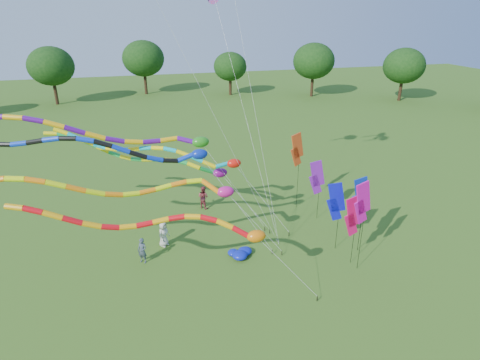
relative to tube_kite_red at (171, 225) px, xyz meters
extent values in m
plane|color=#2D5A18|center=(4.21, -0.56, -4.53)|extent=(160.00, 160.00, 0.00)
cylinder|color=#382314|center=(38.49, 37.33, -2.86)|extent=(0.50, 0.50, 3.34)
ellipsoid|color=#10340E|center=(38.49, 37.33, 1.51)|extent=(7.06, 7.06, 6.00)
cylinder|color=#382314|center=(30.32, 50.37, -3.17)|extent=(0.50, 0.50, 2.72)
ellipsoid|color=#10340E|center=(30.32, 50.37, 0.39)|extent=(5.75, 5.75, 4.89)
cylinder|color=#382314|center=(15.51, 51.98, -2.98)|extent=(0.50, 0.50, 3.09)
ellipsoid|color=#10340E|center=(15.51, 51.98, 1.05)|extent=(6.52, 6.52, 5.55)
cylinder|color=#382314|center=(1.63, 51.08, -2.77)|extent=(0.50, 0.50, 3.51)
ellipsoid|color=#10340E|center=(1.63, 51.08, 1.82)|extent=(7.42, 7.42, 6.30)
cylinder|color=#382314|center=(-13.20, 53.46, -3.31)|extent=(0.50, 0.50, 2.43)
ellipsoid|color=#10340E|center=(-13.20, 53.46, -0.14)|extent=(5.13, 5.13, 4.36)
cylinder|color=black|center=(6.92, -1.61, -4.38)|extent=(0.05, 0.05, 0.30)
cylinder|color=silver|center=(5.37, -1.26, -2.44)|extent=(0.02, 0.02, 4.80)
ellipsoid|color=orange|center=(3.83, -0.91, -0.64)|extent=(0.92, 0.59, 0.59)
cylinder|color=red|center=(3.15, -0.66, -0.45)|extent=(0.27, 0.27, 0.86)
cylinder|color=orange|center=(2.46, -0.32, -0.12)|extent=(0.27, 0.27, 0.82)
cylinder|color=red|center=(1.77, -0.01, 0.10)|extent=(0.27, 0.27, 0.77)
cylinder|color=orange|center=(1.06, 0.24, 0.18)|extent=(0.27, 0.27, 0.75)
cylinder|color=red|center=(0.34, 0.43, 0.13)|extent=(0.27, 0.27, 0.75)
cylinder|color=orange|center=(-0.40, 0.55, 0.01)|extent=(0.27, 0.27, 0.76)
cylinder|color=red|center=(-1.15, 0.61, -0.10)|extent=(0.27, 0.27, 0.76)
cylinder|color=orange|center=(-1.91, 0.62, -0.13)|extent=(0.27, 0.27, 0.77)
cylinder|color=red|center=(-2.68, 0.61, -0.03)|extent=(0.27, 0.27, 0.79)
cylinder|color=orange|center=(-3.45, 0.58, 0.21)|extent=(0.27, 0.27, 0.83)
cylinder|color=red|center=(-4.22, 0.58, 0.55)|extent=(0.27, 0.27, 0.85)
cylinder|color=orange|center=(-4.97, 0.61, 0.90)|extent=(0.27, 0.27, 0.83)
cylinder|color=red|center=(-5.72, 0.70, 1.19)|extent=(0.27, 0.27, 0.79)
cylinder|color=orange|center=(-6.45, 0.85, 1.37)|extent=(0.27, 0.27, 0.75)
cylinder|color=black|center=(6.64, 2.75, -4.38)|extent=(0.05, 0.05, 0.30)
cylinder|color=silver|center=(4.94, 2.79, -2.10)|extent=(0.02, 0.02, 5.49)
ellipsoid|color=#CC167E|center=(3.24, 2.84, 0.06)|extent=(0.95, 0.61, 0.61)
cylinder|color=orange|center=(2.48, 3.12, 0.34)|extent=(0.28, 0.28, 1.14)
cylinder|color=#DBF20C|center=(1.65, 3.41, 0.62)|extent=(0.28, 0.28, 0.83)
cylinder|color=orange|center=(0.82, 3.43, 0.57)|extent=(0.28, 0.28, 0.84)
cylinder|color=#DBF20C|center=(-0.01, 3.37, 0.46)|extent=(0.28, 0.28, 0.85)
cylinder|color=orange|center=(-0.84, 3.26, 0.38)|extent=(0.28, 0.28, 0.85)
cylinder|color=#DBF20C|center=(-1.68, 3.11, 0.39)|extent=(0.28, 0.28, 0.86)
cylinder|color=orange|center=(-2.52, 2.94, 0.54)|extent=(0.28, 0.28, 0.88)
cylinder|color=#DBF20C|center=(-3.35, 2.77, 0.83)|extent=(0.28, 0.28, 0.92)
cylinder|color=orange|center=(-4.19, 2.64, 1.19)|extent=(0.28, 0.28, 0.93)
cylinder|color=#DBF20C|center=(-5.02, 2.55, 1.56)|extent=(0.28, 0.28, 0.90)
cylinder|color=orange|center=(-5.85, 2.53, 1.84)|extent=(0.28, 0.28, 0.86)
cylinder|color=#DBF20C|center=(-6.68, 2.58, 2.00)|extent=(0.28, 0.28, 0.84)
cylinder|color=black|center=(6.55, 5.77, -4.38)|extent=(0.05, 0.05, 0.30)
cylinder|color=silver|center=(4.55, 6.02, -1.19)|extent=(0.02, 0.02, 7.33)
ellipsoid|color=#238217|center=(2.54, 6.27, 1.87)|extent=(1.02, 0.65, 0.65)
cylinder|color=#4E0B81|center=(1.72, 6.60, 1.95)|extent=(0.30, 0.30, 1.12)
cylinder|color=#E6A40C|center=(0.74, 6.89, 1.99)|extent=(0.30, 0.30, 1.02)
cylinder|color=#4E0B81|center=(-0.28, 6.85, 1.96)|extent=(0.30, 0.30, 1.02)
cylinder|color=#E6A40C|center=(-1.30, 6.79, 2.04)|extent=(0.30, 0.30, 1.04)
cylinder|color=#4E0B81|center=(-2.32, 6.73, 2.25)|extent=(0.30, 0.30, 1.07)
cylinder|color=#E6A40C|center=(-3.35, 6.68, 2.59)|extent=(0.30, 0.30, 1.09)
cylinder|color=#4E0B81|center=(-4.36, 6.67, 3.00)|extent=(0.30, 0.30, 1.10)
cylinder|color=#E6A40C|center=(-5.37, 6.72, 3.38)|extent=(0.30, 0.30, 1.07)
cylinder|color=#4E0B81|center=(-6.37, 6.84, 3.67)|extent=(0.30, 0.30, 1.03)
cylinder|color=#E6A40C|center=(-7.37, 7.02, 3.83)|extent=(0.30, 0.30, 1.02)
cylinder|color=black|center=(6.11, 3.01, -4.38)|extent=(0.05, 0.05, 0.30)
cylinder|color=silver|center=(4.04, 3.15, -1.04)|extent=(0.02, 0.02, 7.63)
ellipsoid|color=#0B26A0|center=(1.98, 3.29, 2.17)|extent=(0.86, 0.55, 0.55)
cylinder|color=#0C31C0|center=(1.24, 3.36, 2.01)|extent=(0.25, 0.25, 0.84)
cylinder|color=black|center=(0.45, 3.34, 1.93)|extent=(0.25, 0.25, 0.82)
cylinder|color=#0C31C0|center=(-0.34, 3.21, 2.15)|extent=(0.25, 0.25, 0.85)
cylinder|color=black|center=(-1.13, 3.11, 2.48)|extent=(0.25, 0.25, 0.88)
cylinder|color=#0C31C0|center=(-1.91, 3.05, 2.86)|extent=(0.25, 0.25, 0.87)
cylinder|color=black|center=(-2.70, 3.07, 3.19)|extent=(0.25, 0.25, 0.84)
cylinder|color=#0C31C0|center=(-3.48, 3.15, 3.43)|extent=(0.25, 0.25, 0.80)
cylinder|color=black|center=(-4.25, 3.29, 3.52)|extent=(0.25, 0.25, 0.79)
cylinder|color=#0C31C0|center=(-5.02, 3.49, 3.47)|extent=(0.25, 0.25, 0.81)
cylinder|color=black|center=(-5.79, 3.72, 3.35)|extent=(0.25, 0.25, 0.82)
cylinder|color=#0C31C0|center=(-6.55, 3.97, 3.23)|extent=(0.25, 0.25, 0.81)
cylinder|color=black|center=(-7.32, 4.20, 3.19)|extent=(0.25, 0.25, 0.80)
cylinder|color=black|center=(7.87, 4.72, -4.38)|extent=(0.05, 0.05, 0.30)
cylinder|color=silver|center=(6.16, 5.22, -1.86)|extent=(0.02, 0.02, 5.96)
ellipsoid|color=red|center=(4.45, 5.73, 0.53)|extent=(0.88, 0.56, 0.56)
cylinder|color=#0BB2C1|center=(3.69, 5.74, 0.48)|extent=(0.25, 0.25, 0.86)
cylinder|color=yellow|center=(2.90, 5.72, 0.63)|extent=(0.25, 0.25, 0.85)
cylinder|color=#0BB2C1|center=(2.15, 5.86, 1.00)|extent=(0.25, 0.25, 0.84)
cylinder|color=yellow|center=(1.43, 6.07, 1.32)|extent=(0.25, 0.25, 0.80)
cylinder|color=#0BB2C1|center=(0.72, 6.34, 1.52)|extent=(0.25, 0.25, 0.77)
cylinder|color=yellow|center=(0.03, 6.67, 1.58)|extent=(0.25, 0.25, 0.77)
cylinder|color=#0BB2C1|center=(-0.64, 7.05, 1.51)|extent=(0.25, 0.25, 0.79)
cylinder|color=yellow|center=(-1.31, 7.44, 1.39)|extent=(0.25, 0.25, 0.79)
cylinder|color=#0BB2C1|center=(-1.98, 7.84, 1.28)|extent=(0.25, 0.25, 0.78)
cylinder|color=yellow|center=(-2.66, 8.21, 1.26)|extent=(0.25, 0.25, 0.77)
cylinder|color=#0BB2C1|center=(-3.35, 8.54, 1.39)|extent=(0.25, 0.25, 0.78)
cylinder|color=yellow|center=(-4.05, 8.81, 1.64)|extent=(0.25, 0.25, 0.82)
cylinder|color=#0BB2C1|center=(-4.78, 9.01, 1.98)|extent=(0.25, 0.25, 0.84)
cylinder|color=yellow|center=(-5.52, 9.15, 2.33)|extent=(0.25, 0.25, 0.83)
cylinder|color=black|center=(6.76, 5.37, -4.38)|extent=(0.05, 0.05, 0.30)
cylinder|color=silver|center=(5.26, 6.00, -2.31)|extent=(0.02, 0.02, 5.06)
ellipsoid|color=#7B0B73|center=(3.76, 6.64, -0.37)|extent=(0.93, 0.60, 0.60)
cylinder|color=green|center=(2.97, 6.68, -0.14)|extent=(0.27, 0.27, 1.07)
cylinder|color=#DACC0B|center=(2.14, 6.77, 0.22)|extent=(0.27, 0.27, 0.84)
cylinder|color=green|center=(1.44, 7.17, 0.40)|extent=(0.27, 0.27, 0.82)
cylinder|color=#DACC0B|center=(0.76, 7.62, 0.43)|extent=(0.27, 0.27, 0.82)
cylinder|color=green|center=(0.10, 8.10, 0.36)|extent=(0.27, 0.27, 0.83)
cylinder|color=#DACC0B|center=(-0.56, 8.59, 0.24)|extent=(0.27, 0.27, 0.83)
cylinder|color=green|center=(-1.23, 9.06, 0.15)|extent=(0.27, 0.27, 0.82)
cylinder|color=#DACC0B|center=(-1.91, 9.51, 0.18)|extent=(0.27, 0.27, 0.81)
cylinder|color=green|center=(-2.61, 9.90, 0.34)|extent=(0.27, 0.27, 0.84)
cylinder|color=#DACC0B|center=(-3.34, 10.24, 0.64)|extent=(0.27, 0.27, 0.87)
cylinder|color=green|center=(-4.09, 10.51, 1.00)|extent=(0.27, 0.27, 0.89)
cylinder|color=#DACC0B|center=(-4.87, 10.72, 1.35)|extent=(0.27, 0.27, 0.87)
cylinder|color=green|center=(-5.66, 10.89, 1.61)|extent=(0.27, 0.27, 0.84)
cylinder|color=#DACC0B|center=(-6.47, 11.03, 1.74)|extent=(0.27, 0.27, 0.82)
cylinder|color=black|center=(6.71, 3.44, -4.38)|extent=(0.04, 0.04, 0.30)
cylinder|color=silver|center=(5.48, 5.48, 4.62)|extent=(0.01, 0.01, 18.32)
cylinder|color=black|center=(6.71, 3.44, -4.38)|extent=(0.04, 0.04, 0.30)
cylinder|color=silver|center=(0.93, 1.80, 7.98)|extent=(0.01, 0.01, 27.21)
cylinder|color=black|center=(6.71, 3.44, -4.38)|extent=(0.04, 0.04, 0.30)
cylinder|color=silver|center=(5.54, 6.95, 2.93)|extent=(0.01, 0.01, 16.13)
cylinder|color=black|center=(9.98, 8.60, -1.81)|extent=(0.02, 0.02, 5.44)
cube|color=#D14218|center=(9.77, 8.53, 0.31)|extent=(1.13, 0.42, 1.93)
cube|color=#D14218|center=(9.70, 8.51, -0.49)|extent=(0.98, 0.37, 1.51)
cylinder|color=black|center=(10.27, 1.00, -2.53)|extent=(0.02, 0.02, 4.00)
cube|color=#E30C5D|center=(10.05, 0.97, -1.13)|extent=(1.16, 0.22, 1.93)
cube|color=#E30C5D|center=(9.97, 0.96, -1.93)|extent=(1.01, 0.20, 1.51)
cylinder|color=black|center=(10.35, 0.40, -1.97)|extent=(0.02, 0.02, 5.11)
cube|color=#D80CA0|center=(10.13, 0.35, -0.02)|extent=(1.15, 0.30, 1.93)
cube|color=#D80CA0|center=(10.06, 0.34, -0.82)|extent=(1.00, 0.27, 1.51)
cylinder|color=black|center=(10.13, 2.64, -2.49)|extent=(0.02, 0.02, 4.08)
cube|color=#0D10B8|center=(9.92, 2.72, -1.05)|extent=(1.11, 0.48, 1.93)
cube|color=#0D10B8|center=(9.85, 2.75, -1.85)|extent=(0.97, 0.43, 1.51)
cylinder|color=black|center=(11.34, 2.06, -2.24)|extent=(0.02, 0.02, 4.57)
cube|color=#0B28A3|center=(11.12, 2.06, -0.56)|extent=(1.16, 0.10, 1.93)
cube|color=#0B28A3|center=(11.04, 2.05, -1.36)|extent=(1.01, 0.10, 1.51)
cylinder|color=black|center=(10.70, 6.54, -2.51)|extent=(0.02, 0.02, 4.03)
cube|color=purple|center=(10.49, 6.56, -1.10)|extent=(1.16, 0.18, 1.93)
cube|color=purple|center=(10.41, 6.57, -1.90)|extent=(1.01, 0.16, 1.51)
ellipsoid|color=#0D1DB3|center=(4.24, 3.22, -4.27)|extent=(0.92, 0.92, 0.51)
ellipsoid|color=#0D1DB3|center=(3.77, 3.63, -4.35)|extent=(0.63, 0.63, 0.35)
ellipsoid|color=#0D1DB3|center=(3.71, 3.07, -4.30)|extent=(0.83, 0.83, 0.45)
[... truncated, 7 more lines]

